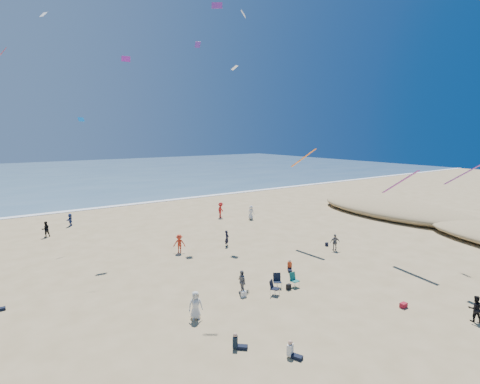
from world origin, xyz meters
TOP-DOWN VIEW (x-y plane):
  - ocean at (0.00, 95.00)m, footprint 220.00×100.00m
  - surf_line at (0.00, 45.00)m, footprint 220.00×1.20m
  - standing_flyers at (4.49, 18.70)m, footprint 27.41×38.39m
  - seated_group at (0.37, 5.23)m, footprint 20.35×24.92m
  - chair_cluster at (5.95, 8.55)m, footprint 2.73×1.63m
  - white_tote at (3.09, 9.13)m, footprint 0.35×0.20m
  - black_backpack at (6.34, 8.34)m, footprint 0.30×0.22m
  - cooler at (10.33, 2.24)m, footprint 0.45×0.30m
  - navy_bag at (16.13, 13.73)m, footprint 0.28×0.18m
  - kites_aloft at (10.15, 13.61)m, footprint 40.41×38.72m

SIDE VIEW (x-z plane):
  - ocean at x=0.00m, z-range 0.00..0.06m
  - surf_line at x=0.00m, z-range 0.00..0.08m
  - cooler at x=10.33m, z-range 0.00..0.30m
  - navy_bag at x=16.13m, z-range 0.00..0.34m
  - black_backpack at x=6.34m, z-range 0.00..0.38m
  - white_tote at x=3.09m, z-range 0.00..0.40m
  - seated_group at x=0.37m, z-range 0.00..0.84m
  - chair_cluster at x=5.95m, z-range 0.00..1.00m
  - standing_flyers at x=4.49m, z-range -0.13..1.81m
  - kites_aloft at x=10.15m, z-range -0.29..27.69m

